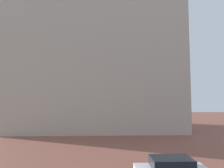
{
  "coord_description": "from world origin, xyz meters",
  "views": [
    {
      "loc": [
        -0.28,
        -1.2,
        5.04
      ],
      "look_at": [
        0.16,
        11.41,
        5.98
      ],
      "focal_mm": 31.1,
      "sensor_mm": 36.0,
      "label": 1
    }
  ],
  "objects": [
    {
      "name": "landmark_building",
      "position": [
        -2.01,
        32.39,
        11.93
      ],
      "size": [
        27.21,
        14.32,
        40.17
      ],
      "color": "#B2A893",
      "rests_on": "ground_plane"
    }
  ]
}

